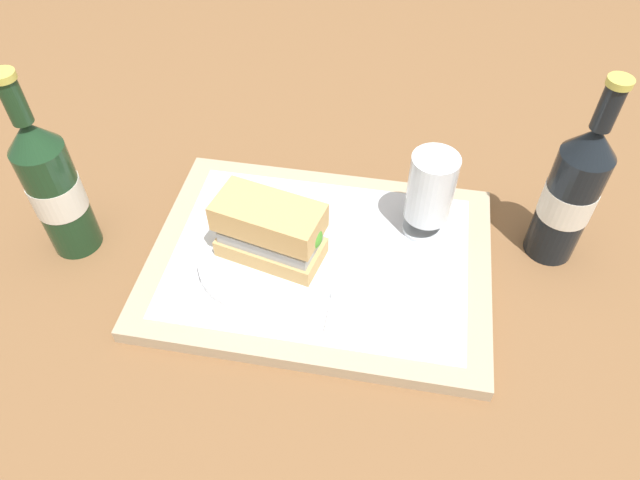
{
  "coord_description": "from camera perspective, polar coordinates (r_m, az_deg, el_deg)",
  "views": [
    {
      "loc": [
        0.09,
        -0.49,
        0.6
      ],
      "look_at": [
        0.0,
        0.0,
        0.05
      ],
      "focal_mm": 32.91,
      "sensor_mm": 36.0,
      "label": 1
    }
  ],
  "objects": [
    {
      "name": "ground_plane",
      "position": [
        0.78,
        -0.0,
        -2.45
      ],
      "size": [
        3.0,
        3.0,
        0.0
      ],
      "primitive_type": "plane",
      "color": "brown"
    },
    {
      "name": "tray",
      "position": [
        0.77,
        -0.0,
        -1.98
      ],
      "size": [
        0.44,
        0.32,
        0.02
      ],
      "primitive_type": "cube",
      "color": "tan",
      "rests_on": "ground_plane"
    },
    {
      "name": "placemat",
      "position": [
        0.76,
        -0.0,
        -1.47
      ],
      "size": [
        0.38,
        0.27,
        0.0
      ],
      "primitive_type": "cube",
      "color": "silver",
      "rests_on": "tray"
    },
    {
      "name": "plate",
      "position": [
        0.75,
        -4.67,
        -1.62
      ],
      "size": [
        0.19,
        0.19,
        0.01
      ],
      "primitive_type": "cylinder",
      "color": "white",
      "rests_on": "placemat"
    },
    {
      "name": "sandwich",
      "position": [
        0.72,
        -4.67,
        0.88
      ],
      "size": [
        0.14,
        0.09,
        0.08
      ],
      "rotation": [
        0.0,
        0.0,
        -0.22
      ],
      "color": "tan",
      "rests_on": "plate"
    },
    {
      "name": "beer_glass",
      "position": [
        0.76,
        10.66,
        4.56
      ],
      "size": [
        0.06,
        0.06,
        0.12
      ],
      "color": "silver",
      "rests_on": "placemat"
    },
    {
      "name": "napkin_folded",
      "position": [
        0.71,
        4.53,
        -6.95
      ],
      "size": [
        0.09,
        0.07,
        0.01
      ],
      "primitive_type": "cube",
      "color": "white",
      "rests_on": "placemat"
    },
    {
      "name": "beer_bottle",
      "position": [
        0.79,
        23.24,
        4.25
      ],
      "size": [
        0.07,
        0.07,
        0.27
      ],
      "color": "black",
      "rests_on": "ground_plane"
    },
    {
      "name": "second_bottle",
      "position": [
        0.8,
        -24.48,
        4.77
      ],
      "size": [
        0.07,
        0.07,
        0.27
      ],
      "color": "#19381E",
      "rests_on": "ground_plane"
    }
  ]
}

